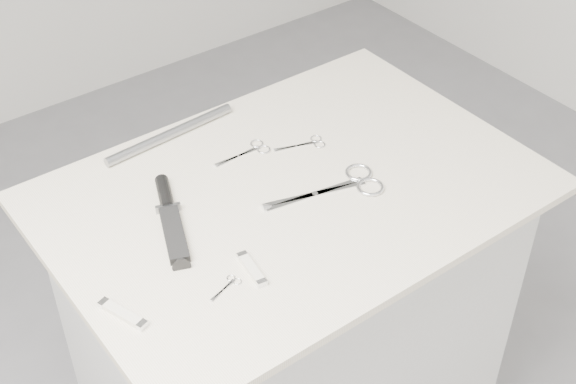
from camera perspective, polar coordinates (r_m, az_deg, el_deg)
plinth at (r=1.98m, az=0.26°, el=-10.28°), size 0.90×0.60×0.90m
display_board at (r=1.66m, az=0.31°, el=0.02°), size 1.00×0.70×0.02m
large_shears at (r=1.66m, az=4.21°, el=0.51°), size 0.26×0.12×0.01m
embroidery_scissors_a at (r=1.75m, az=-2.64°, el=2.96°), size 0.13×0.06×0.00m
embroidery_scissors_b at (r=1.77m, az=1.44°, el=3.46°), size 0.11×0.06×0.00m
tiny_scissors at (r=1.45m, az=-4.29°, el=-6.65°), size 0.07×0.04×0.00m
sheathed_knife at (r=1.59m, az=-8.41°, el=-1.60°), size 0.13×0.25×0.03m
pocket_knife_a at (r=1.42m, az=-11.68°, el=-8.47°), size 0.05×0.10×0.01m
pocket_knife_b at (r=1.47m, az=-2.59°, el=-5.48°), size 0.03×0.09×0.01m
metal_rail at (r=1.81m, az=-8.38°, el=4.10°), size 0.33×0.04×0.02m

